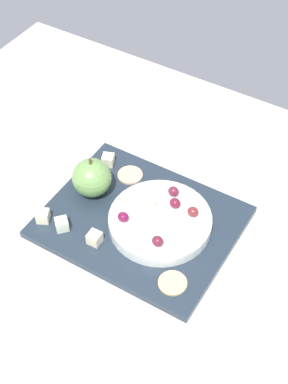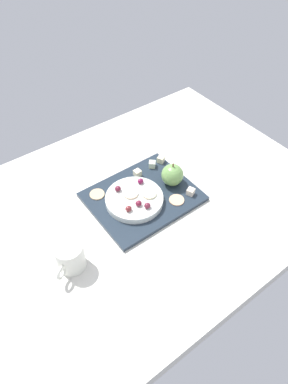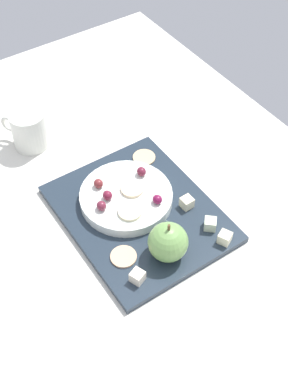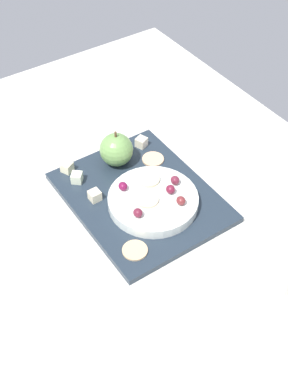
{
  "view_description": "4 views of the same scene",
  "coord_description": "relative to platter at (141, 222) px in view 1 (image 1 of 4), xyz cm",
  "views": [
    {
      "loc": [
        31.71,
        -56.76,
        85.57
      ],
      "look_at": [
        -3.5,
        1.47,
        11.19
      ],
      "focal_mm": 54.38,
      "sensor_mm": 36.0,
      "label": 1
    },
    {
      "loc": [
        40.95,
        59.16,
        87.18
      ],
      "look_at": [
        -1.95,
        1.54,
        10.26
      ],
      "focal_mm": 32.22,
      "sensor_mm": 36.0,
      "label": 2
    },
    {
      "loc": [
        -55.58,
        33.6,
        83.17
      ],
      "look_at": [
        -0.93,
        -3.12,
        8.34
      ],
      "focal_mm": 48.24,
      "sensor_mm": 36.0,
      "label": 3
    },
    {
      "loc": [
        58.04,
        -40.84,
        81.81
      ],
      "look_at": [
        -0.58,
        -1.33,
        9.46
      ],
      "focal_mm": 48.1,
      "sensor_mm": 36.0,
      "label": 4
    }
  ],
  "objects": [
    {
      "name": "grape_1",
      "position": [
        8.16,
        4.05,
        3.65
      ],
      "size": [
        1.98,
        1.78,
        1.75
      ],
      "primitive_type": "ellipsoid",
      "color": "maroon",
      "rests_on": "serving_dish"
    },
    {
      "name": "apple_slice_0",
      "position": [
        -0.73,
        2.51,
        3.08
      ],
      "size": [
        4.54,
        4.54,
        0.6
      ],
      "primitive_type": "cylinder",
      "color": "beige",
      "rests_on": "serving_dish"
    },
    {
      "name": "cheese_cube_0",
      "position": [
        -12.63,
        8.69,
        1.75
      ],
      "size": [
        2.81,
        2.81,
        2.17
      ],
      "primitive_type": "cube",
      "rotation": [
        0.0,
        0.0,
        0.36
      ],
      "color": "#F9EACE",
      "rests_on": "platter"
    },
    {
      "name": "cracker_1",
      "position": [
        11.48,
        -8.88,
        0.86
      ],
      "size": [
        4.77,
        4.77,
        0.4
      ],
      "primitive_type": "cylinder",
      "color": "#DBB586",
      "rests_on": "platter"
    },
    {
      "name": "table",
      "position": [
        2.96,
        0.61,
        -3.12
      ],
      "size": [
        121.32,
        86.1,
        4.91
      ],
      "primitive_type": "cube",
      "color": "silver",
      "rests_on": "ground"
    },
    {
      "name": "platter",
      "position": [
        0.0,
        0.0,
        0.0
      ],
      "size": [
        33.13,
        26.79,
        1.33
      ],
      "primitive_type": "cube",
      "color": "#24303D",
      "rests_on": "table"
    },
    {
      "name": "grape_4",
      "position": [
        -1.55,
        -3.16,
        3.61
      ],
      "size": [
        1.98,
        1.78,
        1.67
      ],
      "primitive_type": "ellipsoid",
      "color": "maroon",
      "rests_on": "serving_dish"
    },
    {
      "name": "apple_slice_1",
      "position": [
        3.81,
        -0.94,
        3.08
      ],
      "size": [
        4.54,
        4.54,
        0.6
      ],
      "primitive_type": "cylinder",
      "color": "beige",
      "rests_on": "serving_dish"
    },
    {
      "name": "cheese_cube_3",
      "position": [
        -10.67,
        -8.82,
        1.75
      ],
      "size": [
        3.07,
        3.07,
        2.17
      ],
      "primitive_type": "cube",
      "rotation": [
        0.0,
        0.0,
        0.84
      ],
      "color": "#EBF3CD",
      "rests_on": "platter"
    },
    {
      "name": "cheese_cube_2",
      "position": [
        -4.08,
        -8.35,
        1.75
      ],
      "size": [
        2.24,
        2.24,
        2.17
      ],
      "primitive_type": "cube",
      "rotation": [
        0.0,
        0.0,
        0.03
      ],
      "color": "#F9ECC4",
      "rests_on": "platter"
    },
    {
      "name": "apple_whole",
      "position": [
        -11.08,
        1.24,
        4.27
      ],
      "size": [
        7.2,
        7.2,
        7.2
      ],
      "primitive_type": "sphere",
      "color": "#72A254",
      "rests_on": "platter"
    },
    {
      "name": "serving_dish",
      "position": [
        3.63,
        0.78,
        1.72
      ],
      "size": [
        18.11,
        18.11,
        2.11
      ],
      "primitive_type": "cylinder",
      "color": "white",
      "rests_on": "platter"
    },
    {
      "name": "grape_0",
      "position": [
        6.15,
        -4.66,
        3.67
      ],
      "size": [
        1.98,
        1.78,
        1.78
      ],
      "primitive_type": "ellipsoid",
      "color": "maroon",
      "rests_on": "serving_dish"
    },
    {
      "name": "grape_3",
      "position": [
        4.54,
        4.17,
        3.68
      ],
      "size": [
        1.98,
        1.78,
        1.81
      ],
      "primitive_type": "ellipsoid",
      "color": "maroon",
      "rests_on": "serving_dish"
    },
    {
      "name": "cracker_0",
      "position": [
        -7.31,
        8.18,
        0.86
      ],
      "size": [
        4.77,
        4.77,
        0.4
      ],
      "primitive_type": "cylinder",
      "color": "#E4B58D",
      "rests_on": "platter"
    },
    {
      "name": "apple_stem",
      "position": [
        -11.08,
        1.24,
        8.47
      ],
      "size": [
        0.5,
        0.5,
        1.2
      ],
      "primitive_type": "cylinder",
      "color": "brown",
      "rests_on": "apple_whole"
    },
    {
      "name": "cheese_cube_1",
      "position": [
        -14.64,
        -9.02,
        1.75
      ],
      "size": [
        2.91,
        2.91,
        2.17
      ],
      "primitive_type": "cube",
      "rotation": [
        0.0,
        0.0,
        0.45
      ],
      "color": "#F9F1C4",
      "rests_on": "platter"
    },
    {
      "name": "grape_2",
      "position": [
        2.68,
        6.45,
        3.68
      ],
      "size": [
        1.98,
        1.78,
        1.81
      ],
      "primitive_type": "ellipsoid",
      "color": "maroon",
      "rests_on": "serving_dish"
    }
  ]
}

